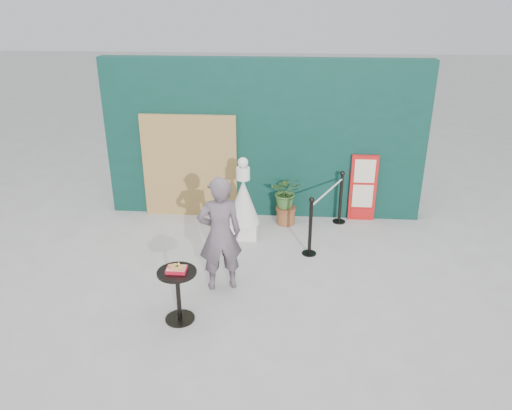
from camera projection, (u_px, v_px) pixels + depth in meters
name	position (u px, v px, depth m)	size (l,w,h in m)	color
ground	(250.00, 303.00, 7.12)	(60.00, 60.00, 0.00)	#ADAAA5
back_wall	(264.00, 140.00, 9.40)	(6.00, 0.30, 3.00)	#0B3329
bamboo_fence	(190.00, 167.00, 9.50)	(1.80, 0.08, 2.00)	tan
woman	(220.00, 234.00, 7.16)	(0.64, 0.42, 1.75)	#64565E
menu_board	(363.00, 188.00, 9.43)	(0.50, 0.07, 1.30)	red
statue	(243.00, 205.00, 8.81)	(0.58, 0.58, 1.48)	silver
cafe_table	(178.00, 288.00, 6.56)	(0.52, 0.52, 0.75)	black
food_basket	(177.00, 269.00, 6.45)	(0.26, 0.19, 0.11)	red
planter	(286.00, 196.00, 9.30)	(0.57, 0.49, 0.96)	brown
stanchion_barrier	(326.00, 212.00, 8.80)	(0.84, 1.54, 1.03)	black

